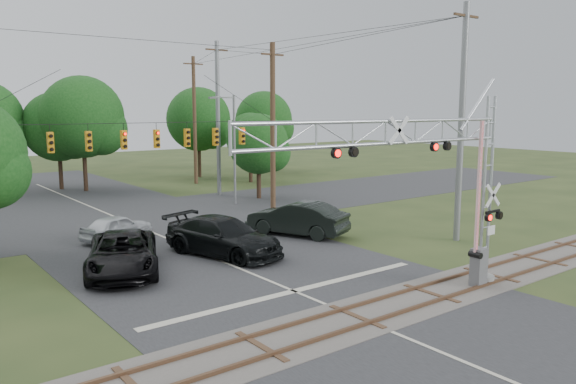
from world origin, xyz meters
TOP-DOWN VIEW (x-y plane):
  - ground at (0.00, 0.00)m, footprint 160.00×160.00m
  - road_main at (0.00, 10.00)m, footprint 14.00×90.00m
  - road_cross at (0.00, 24.00)m, footprint 90.00×12.00m
  - railroad_track at (0.00, 2.00)m, footprint 90.00×3.20m
  - crossing_gantry at (3.25, 1.64)m, footprint 12.63×0.97m
  - traffic_signal_span at (0.85, 20.00)m, footprint 19.34×0.36m
  - pickup_black at (-4.34, 12.08)m, footprint 5.11×6.93m
  - car_dark at (0.70, 12.00)m, footprint 4.33×6.88m
  - sedan_silver at (-2.25, 18.30)m, footprint 4.46×3.08m
  - suv_dark at (6.31, 13.27)m, footprint 4.15×6.12m
  - streetlight at (8.95, 24.32)m, footprint 2.16×0.23m
  - utility_poles at (2.62, 22.44)m, footprint 26.37×29.86m
  - treeline at (-1.21, 36.58)m, footprint 51.80×29.52m

SIDE VIEW (x-z plane):
  - ground at x=0.00m, z-range 0.00..0.00m
  - road_main at x=0.00m, z-range 0.00..0.02m
  - road_cross at x=0.00m, z-range 0.00..0.02m
  - railroad_track at x=0.00m, z-range -0.05..0.11m
  - sedan_silver at x=-2.25m, z-range 0.00..1.41m
  - pickup_black at x=-4.34m, z-range 0.00..1.75m
  - car_dark at x=0.70m, z-range 0.00..1.86m
  - suv_dark at x=6.31m, z-range 0.00..1.91m
  - streetlight at x=8.95m, z-range 0.48..8.59m
  - crossing_gantry at x=3.25m, z-range 0.97..8.58m
  - traffic_signal_span at x=0.85m, z-range -0.09..11.41m
  - treeline at x=-1.21m, z-range 0.83..10.75m
  - utility_poles at x=2.62m, z-range -0.15..12.40m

